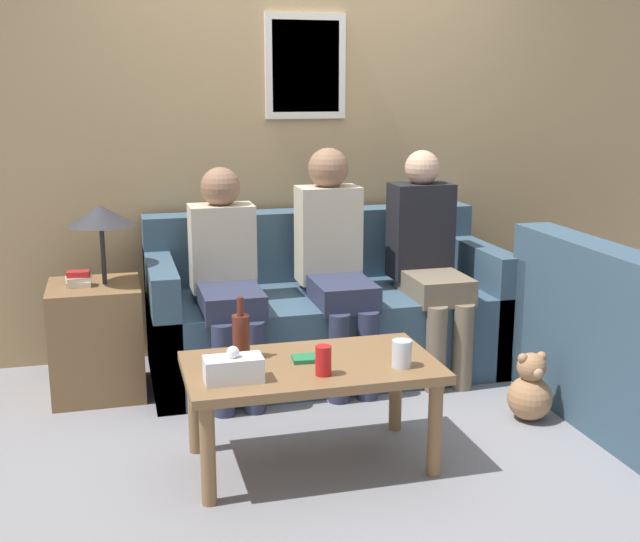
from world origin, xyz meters
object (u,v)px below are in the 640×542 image
at_px(person_left, 226,271).
at_px(person_middle, 334,255).
at_px(wine_bottle, 241,335).
at_px(person_right, 428,254).
at_px(teddy_bear, 530,391).
at_px(coffee_table, 311,377).
at_px(drinking_glass, 402,354).
at_px(couch_main, 325,315).

bearing_deg(person_left, person_middle, 3.92).
xyz_separation_m(wine_bottle, person_right, (1.19, 0.84, 0.11)).
distance_m(person_left, person_middle, 0.60).
distance_m(person_right, teddy_bear, 0.98).
bearing_deg(person_middle, person_right, -2.83).
bearing_deg(coffee_table, teddy_bear, 8.84).
height_order(drinking_glass, person_left, person_left).
xyz_separation_m(wine_bottle, drinking_glass, (0.63, -0.27, -0.05)).
height_order(coffee_table, person_right, person_right).
distance_m(couch_main, teddy_bear, 1.26).
bearing_deg(couch_main, teddy_bear, -51.61).
height_order(drinking_glass, teddy_bear, drinking_glass).
distance_m(wine_bottle, drinking_glass, 0.68).
height_order(coffee_table, person_middle, person_middle).
xyz_separation_m(couch_main, wine_bottle, (-0.64, -1.02, 0.25)).
bearing_deg(person_right, drinking_glass, -116.99).
distance_m(person_middle, teddy_bear, 1.24).
distance_m(couch_main, wine_bottle, 1.23).
bearing_deg(person_right, coffee_table, -133.36).
height_order(couch_main, person_middle, person_middle).
bearing_deg(coffee_table, couch_main, 72.16).
bearing_deg(person_left, drinking_glass, -62.76).
xyz_separation_m(person_middle, person_right, (0.54, -0.03, -0.02)).
bearing_deg(couch_main, person_middle, -84.80).
relative_size(person_left, teddy_bear, 3.44).
height_order(person_left, teddy_bear, person_left).
height_order(person_left, person_right, person_right).
bearing_deg(wine_bottle, couch_main, 57.69).
xyz_separation_m(person_left, person_right, (1.13, 0.01, 0.03)).
relative_size(couch_main, coffee_table, 1.86).
bearing_deg(drinking_glass, person_left, 117.24).
bearing_deg(drinking_glass, wine_bottle, 156.34).
xyz_separation_m(drinking_glass, teddy_bear, (0.79, 0.32, -0.37)).
height_order(coffee_table, teddy_bear, coffee_table).
relative_size(coffee_table, person_middle, 0.84).
bearing_deg(person_left, teddy_bear, -29.96).
bearing_deg(teddy_bear, wine_bottle, -178.29).
height_order(couch_main, coffee_table, couch_main).
distance_m(wine_bottle, person_left, 0.83).
distance_m(coffee_table, drinking_glass, 0.40).
bearing_deg(teddy_bear, person_middle, 132.69).
height_order(person_middle, person_right, person_middle).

